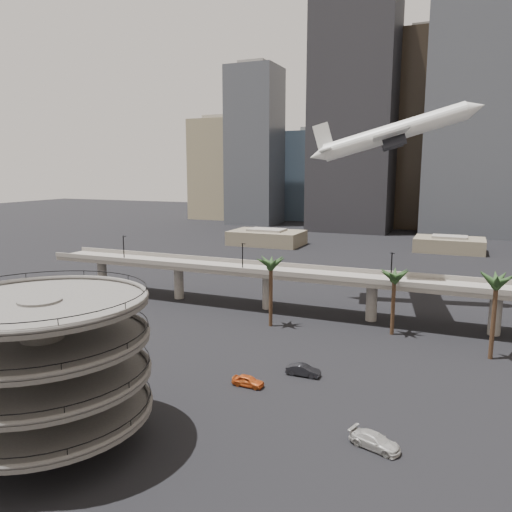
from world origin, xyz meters
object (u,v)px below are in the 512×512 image
at_px(airborne_jet, 393,134).
at_px(car_c, 375,441).
at_px(overpass, 318,279).
at_px(car_b, 303,370).
at_px(car_a, 248,381).
at_px(parking_ramp, 44,358).

xyz_separation_m(airborne_jet, car_c, (8.13, -60.51, -36.07)).
xyz_separation_m(overpass, car_b, (6.79, -30.77, -6.52)).
bearing_deg(car_a, airborne_jet, -9.86).
bearing_deg(parking_ramp, car_b, 54.96).
relative_size(car_a, car_b, 0.91).
distance_m(overpass, car_c, 50.45).
xyz_separation_m(parking_ramp, airborne_jet, (24.52, 73.50, 27.06)).
distance_m(airborne_jet, car_b, 58.08).
distance_m(overpass, car_b, 32.18).
relative_size(car_b, car_c, 0.88).
height_order(parking_ramp, airborne_jet, airborne_jet).
relative_size(airborne_jet, car_c, 6.42).
height_order(parking_ramp, car_c, parking_ramp).
bearing_deg(car_b, airborne_jet, -6.63).
relative_size(overpass, car_a, 28.75).
distance_m(overpass, car_a, 37.73).
bearing_deg(parking_ramp, car_c, 21.70).
xyz_separation_m(overpass, car_a, (0.85, -37.15, -6.57)).
xyz_separation_m(parking_ramp, car_b, (19.79, 28.22, -9.02)).
bearing_deg(airborne_jet, overpass, -138.47).
bearing_deg(parking_ramp, airborne_jet, 71.55).
relative_size(overpass, car_b, 26.18).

